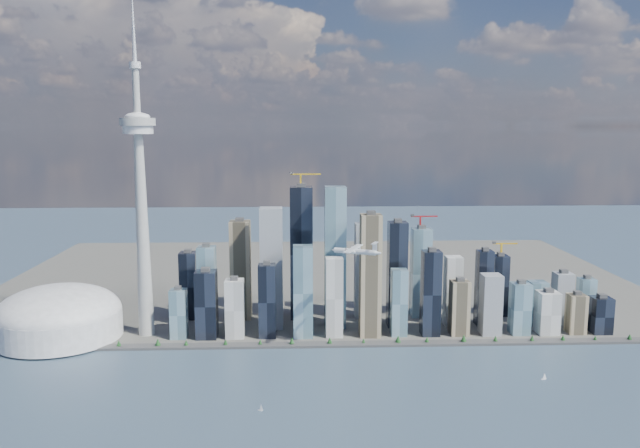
{
  "coord_description": "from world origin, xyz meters",
  "views": [
    {
      "loc": [
        -46.88,
        -705.36,
        347.83
      ],
      "look_at": [
        -10.81,
        260.0,
        196.34
      ],
      "focal_mm": 35.0,
      "sensor_mm": 36.0,
      "label": 1
    }
  ],
  "objects_px": {
    "dome_stadium": "(59,316)",
    "sailboat_west": "(261,408)",
    "airplane": "(356,251)",
    "needle_tower": "(141,196)",
    "sailboat_east": "(544,377)"
  },
  "relations": [
    {
      "from": "needle_tower",
      "to": "sailboat_west",
      "type": "distance_m",
      "value": 424.16
    },
    {
      "from": "sailboat_west",
      "to": "sailboat_east",
      "type": "distance_m",
      "value": 396.7
    },
    {
      "from": "sailboat_west",
      "to": "airplane",
      "type": "bearing_deg",
      "value": 74.14
    },
    {
      "from": "needle_tower",
      "to": "sailboat_east",
      "type": "distance_m",
      "value": 671.41
    },
    {
      "from": "airplane",
      "to": "needle_tower",
      "type": "bearing_deg",
      "value": -174.73
    },
    {
      "from": "needle_tower",
      "to": "dome_stadium",
      "type": "height_order",
      "value": "needle_tower"
    },
    {
      "from": "needle_tower",
      "to": "dome_stadium",
      "type": "bearing_deg",
      "value": -175.91
    },
    {
      "from": "dome_stadium",
      "to": "airplane",
      "type": "height_order",
      "value": "airplane"
    },
    {
      "from": "airplane",
      "to": "sailboat_east",
      "type": "distance_m",
      "value": 317.11
    },
    {
      "from": "dome_stadium",
      "to": "needle_tower",
      "type": "bearing_deg",
      "value": 4.09
    },
    {
      "from": "needle_tower",
      "to": "sailboat_east",
      "type": "xyz_separation_m",
      "value": [
        595.25,
        -205.83,
        -232.6
      ]
    },
    {
      "from": "dome_stadium",
      "to": "sailboat_west",
      "type": "bearing_deg",
      "value": -38.67
    },
    {
      "from": "dome_stadium",
      "to": "sailboat_west",
      "type": "relative_size",
      "value": 21.54
    },
    {
      "from": "dome_stadium",
      "to": "airplane",
      "type": "distance_m",
      "value": 506.05
    },
    {
      "from": "dome_stadium",
      "to": "sailboat_east",
      "type": "bearing_deg",
      "value": -14.91
    }
  ]
}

